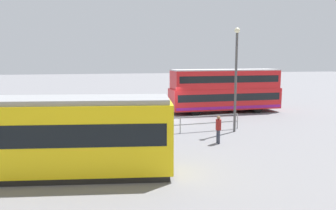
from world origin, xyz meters
TOP-DOWN VIEW (x-y plane):
  - ground_plane at (0.00, 0.00)m, footprint 160.00×160.00m
  - double_decker_bus at (-5.72, -2.19)m, footprint 10.10×2.72m
  - tram_yellow at (9.42, 11.31)m, footprint 13.78×4.53m
  - pedestrian_near_railing at (4.87, 4.13)m, footprint 0.45×0.45m
  - pedestrian_crossing at (-1.05, 8.22)m, footprint 0.33×0.36m
  - pedestrian_railing at (0.41, 5.15)m, footprint 8.58×0.92m
  - info_sign at (4.89, 5.03)m, footprint 1.27×0.15m
  - street_lamp at (-3.26, 5.54)m, footprint 0.36×0.36m

SIDE VIEW (x-z plane):
  - ground_plane at x=0.00m, z-range 0.00..0.00m
  - pedestrian_railing at x=0.41m, z-range 0.20..1.28m
  - pedestrian_crossing at x=-1.05m, z-range 0.12..1.76m
  - pedestrian_near_railing at x=4.87m, z-range 0.14..1.94m
  - info_sign at x=4.89m, z-range 0.45..2.68m
  - tram_yellow at x=9.42m, z-range 0.06..3.37m
  - double_decker_bus at x=-5.72m, z-range 0.04..3.95m
  - street_lamp at x=-3.26m, z-range 0.58..7.44m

